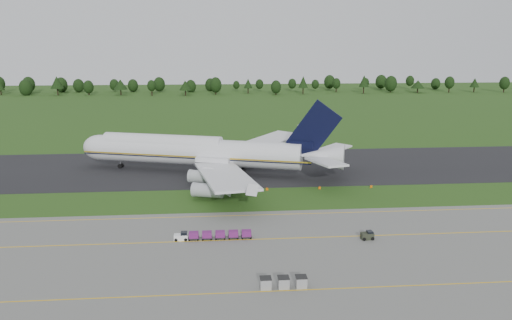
{
  "coord_description": "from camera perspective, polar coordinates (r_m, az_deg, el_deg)",
  "views": [
    {
      "loc": [
        -10.28,
        -99.76,
        32.06
      ],
      "look_at": [
        -1.85,
        2.0,
        8.01
      ],
      "focal_mm": 35.0,
      "sensor_mm": 36.0,
      "label": 1
    }
  ],
  "objects": [
    {
      "name": "apron_markings",
      "position": [
        80.16,
        3.08,
        -10.29
      ],
      "size": [
        300.0,
        30.2,
        0.01
      ],
      "color": "#EDB20D",
      "rests_on": "apron"
    },
    {
      "name": "taxiway",
      "position": [
        132.11,
        -0.13,
        -0.77
      ],
      "size": [
        300.0,
        40.0,
        0.08
      ],
      "primitive_type": "cube",
      "color": "black",
      "rests_on": "ground"
    },
    {
      "name": "utility_cart",
      "position": [
        86.19,
        12.59,
        -8.48
      ],
      "size": [
        2.13,
        1.43,
        1.13
      ],
      "color": "#272B1E",
      "rests_on": "apron"
    },
    {
      "name": "baggage_train",
      "position": [
        84.51,
        -5.05,
        -8.53
      ],
      "size": [
        12.96,
        1.38,
        1.32
      ],
      "color": "white",
      "rests_on": "apron"
    },
    {
      "name": "tree_line",
      "position": [
        321.2,
        -3.54,
        8.59
      ],
      "size": [
        523.91,
        21.36,
        11.79
      ],
      "color": "black",
      "rests_on": "ground"
    },
    {
      "name": "uld_row",
      "position": [
        68.77,
        3.16,
        -13.78
      ],
      "size": [
        6.34,
        1.54,
        1.52
      ],
      "color": "gray",
      "rests_on": "apron"
    },
    {
      "name": "aircraft",
      "position": [
        125.76,
        -6.28,
        0.98
      ],
      "size": [
        68.58,
        63.94,
        19.26
      ],
      "color": "silver",
      "rests_on": "ground"
    },
    {
      "name": "edge_markers",
      "position": [
        111.92,
        4.3,
        -3.28
      ],
      "size": [
        36.09,
        0.3,
        0.6
      ],
      "color": "#E55F07",
      "rests_on": "ground"
    },
    {
      "name": "ground",
      "position": [
        105.29,
        1.1,
        -4.47
      ],
      "size": [
        600.0,
        600.0,
        0.0
      ],
      "primitive_type": "plane",
      "color": "#244715",
      "rests_on": "ground"
    },
    {
      "name": "apron",
      "position": [
        73.86,
        3.83,
        -12.48
      ],
      "size": [
        300.0,
        52.0,
        0.06
      ],
      "primitive_type": "cube",
      "color": "slate",
      "rests_on": "ground"
    }
  ]
}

